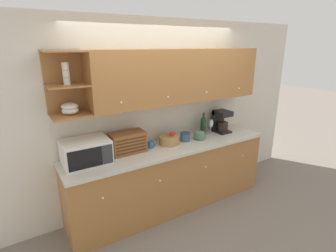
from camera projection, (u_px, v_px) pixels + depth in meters
The scene contains 14 objects.
ground_plane at pixel (161, 195), 4.11m from camera, with size 24.00×24.00×0.00m, color slate.
wall_back at pixel (159, 115), 3.75m from camera, with size 5.31×0.06×2.60m.
counter_unit at pixel (171, 176), 3.73m from camera, with size 2.93×0.63×0.93m.
backsplash_panel at pixel (160, 120), 3.75m from camera, with size 2.91×0.01×0.57m.
upper_cabinets at pixel (177, 76), 3.50m from camera, with size 2.91×0.39×0.70m.
microwave at pixel (86, 152), 3.03m from camera, with size 0.53×0.41×0.28m.
bread_box at pixel (128, 142), 3.34m from camera, with size 0.45×0.25×0.27m.
mug at pixel (151, 145), 3.51m from camera, with size 0.10×0.09×0.09m.
fruit_basket at pixel (169, 140), 3.63m from camera, with size 0.28×0.28×0.18m.
storage_canister at pixel (185, 137), 3.75m from camera, with size 0.14×0.14×0.12m.
bowl_stack_on_counter at pixel (199, 135), 3.84m from camera, with size 0.19×0.19×0.12m.
wine_bottle at pixel (203, 125), 4.00m from camera, with size 0.08×0.08×0.34m.
wine_glass at pixel (211, 124), 4.04m from camera, with size 0.07×0.07×0.23m.
coffee_maker at pixel (221, 121), 4.12m from camera, with size 0.22×0.25×0.34m.
Camera 1 is at (-1.80, -3.12, 2.26)m, focal length 28.00 mm.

